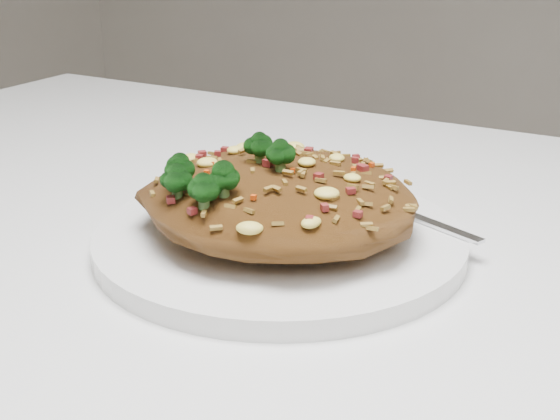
% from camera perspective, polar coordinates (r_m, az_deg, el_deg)
% --- Properties ---
extents(dining_table, '(1.20, 0.80, 0.75)m').
position_cam_1_polar(dining_table, '(0.58, 1.50, -11.67)').
color(dining_table, white).
rests_on(dining_table, ground).
extents(plate, '(0.26, 0.26, 0.01)m').
position_cam_1_polar(plate, '(0.55, -0.00, -2.15)').
color(plate, white).
rests_on(plate, dining_table).
extents(fried_rice, '(0.19, 0.18, 0.07)m').
position_cam_1_polar(fried_rice, '(0.53, -0.12, 1.55)').
color(fried_rice, brown).
rests_on(fried_rice, plate).
extents(fork, '(0.16, 0.07, 0.00)m').
position_cam_1_polar(fork, '(0.58, 8.82, -0.10)').
color(fork, silver).
rests_on(fork, plate).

